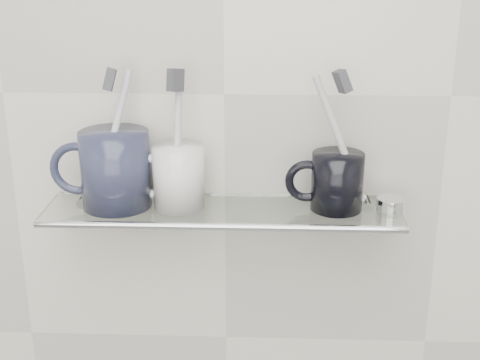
{
  "coord_description": "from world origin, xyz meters",
  "views": [
    {
      "loc": [
        0.06,
        0.17,
        1.45
      ],
      "look_at": [
        0.03,
        1.04,
        1.14
      ],
      "focal_mm": 50.0,
      "sensor_mm": 36.0,
      "label": 1
    }
  ],
  "objects_px": {
    "mug_right": "(337,181)",
    "mug_center": "(179,177)",
    "mug_left": "(116,169)",
    "shelf_glass": "(222,211)"
  },
  "relations": [
    {
      "from": "mug_center",
      "to": "mug_right",
      "type": "bearing_deg",
      "value": -9.3
    },
    {
      "from": "mug_left",
      "to": "mug_center",
      "type": "height_order",
      "value": "mug_left"
    },
    {
      "from": "mug_center",
      "to": "mug_right",
      "type": "relative_size",
      "value": 1.1
    },
    {
      "from": "shelf_glass",
      "to": "mug_right",
      "type": "height_order",
      "value": "mug_right"
    },
    {
      "from": "shelf_glass",
      "to": "mug_right",
      "type": "relative_size",
      "value": 6.14
    },
    {
      "from": "mug_left",
      "to": "mug_center",
      "type": "xyz_separation_m",
      "value": [
        0.09,
        0.0,
        -0.01
      ]
    },
    {
      "from": "mug_left",
      "to": "mug_center",
      "type": "bearing_deg",
      "value": -8.82
    },
    {
      "from": "mug_left",
      "to": "mug_right",
      "type": "relative_size",
      "value": 1.34
    },
    {
      "from": "mug_right",
      "to": "mug_center",
      "type": "bearing_deg",
      "value": -158.54
    },
    {
      "from": "shelf_glass",
      "to": "mug_left",
      "type": "distance_m",
      "value": 0.16
    }
  ]
}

